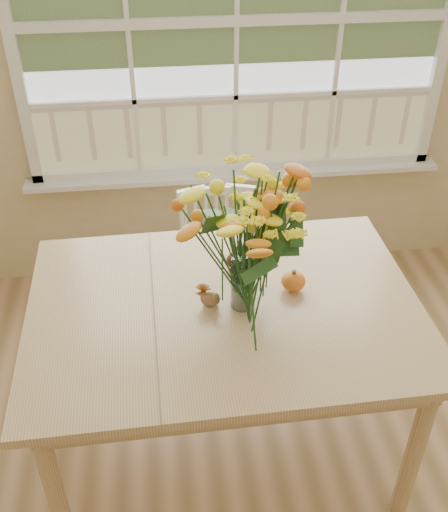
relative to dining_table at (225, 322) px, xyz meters
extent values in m
cube|color=#CEB683|center=(0.22, 1.38, 0.62)|extent=(4.00, 0.02, 2.70)
cube|color=silver|center=(0.22, 1.36, 0.82)|extent=(2.20, 0.00, 1.60)
cube|color=white|center=(0.22, 1.31, -0.04)|extent=(2.42, 0.12, 0.03)
cube|color=tan|center=(0.00, 0.00, 0.07)|extent=(1.56, 1.13, 0.04)
cube|color=tan|center=(0.00, 0.00, 0.00)|extent=(1.44, 1.01, 0.10)
cylinder|color=tan|center=(-0.67, -0.47, -0.34)|extent=(0.07, 0.07, 0.79)
cylinder|color=tan|center=(-0.69, 0.45, -0.34)|extent=(0.07, 0.07, 0.79)
cylinder|color=tan|center=(0.69, -0.45, -0.34)|extent=(0.07, 0.07, 0.79)
cylinder|color=tan|center=(0.67, 0.47, -0.34)|extent=(0.07, 0.07, 0.79)
cube|color=white|center=(0.06, 0.70, -0.33)|extent=(0.40, 0.38, 0.05)
cube|color=white|center=(0.06, 0.85, -0.10)|extent=(0.40, 0.04, 0.45)
cylinder|color=white|center=(-0.09, 0.55, -0.54)|extent=(0.03, 0.03, 0.38)
cylinder|color=white|center=(-0.09, 0.84, -0.54)|extent=(0.03, 0.03, 0.38)
cylinder|color=white|center=(0.21, 0.56, -0.54)|extent=(0.03, 0.03, 0.38)
cylinder|color=white|center=(0.21, 0.84, -0.54)|extent=(0.03, 0.03, 0.38)
cylinder|color=white|center=(0.07, -0.01, 0.20)|extent=(0.10, 0.10, 0.22)
ellipsoid|color=orange|center=(0.29, 0.06, 0.13)|extent=(0.10, 0.10, 0.08)
cylinder|color=#CCB78C|center=(-0.06, -0.01, 0.10)|extent=(0.06, 0.06, 0.01)
ellipsoid|color=brown|center=(-0.06, -0.01, 0.13)|extent=(0.09, 0.08, 0.06)
ellipsoid|color=#38160F|center=(0.07, 0.23, 0.13)|extent=(0.08, 0.08, 0.07)
camera|label=1|loc=(-0.21, -1.78, 1.63)|focal=42.00mm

